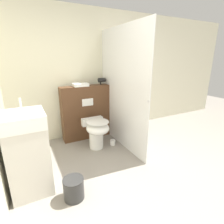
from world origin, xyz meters
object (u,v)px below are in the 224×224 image
at_px(toilet, 97,130).
at_px(hair_drier, 102,80).
at_px(waste_bin, 74,189).
at_px(sink_vanity, 28,153).

height_order(toilet, hair_drier, hair_drier).
relative_size(toilet, waste_bin, 2.09).
distance_m(toilet, waste_bin, 1.22).
relative_size(sink_vanity, waste_bin, 4.40).
relative_size(hair_drier, waste_bin, 0.67).
xyz_separation_m(sink_vanity, waste_bin, (0.41, -0.40, -0.38)).
relative_size(toilet, hair_drier, 3.12).
height_order(sink_vanity, waste_bin, sink_vanity).
height_order(sink_vanity, hair_drier, hair_drier).
relative_size(toilet, sink_vanity, 0.47).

